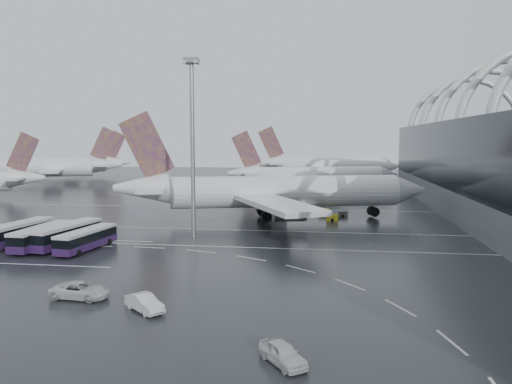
# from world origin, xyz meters

# --- Properties ---
(ground) EXTENTS (420.00, 420.00, 0.00)m
(ground) POSITION_xyz_m (0.00, 0.00, 0.00)
(ground) COLOR black
(ground) RESTS_ON ground
(lane_marking_near) EXTENTS (120.00, 0.25, 0.01)m
(lane_marking_near) POSITION_xyz_m (0.00, -2.00, 0.01)
(lane_marking_near) COLOR silver
(lane_marking_near) RESTS_ON ground
(lane_marking_mid) EXTENTS (120.00, 0.25, 0.01)m
(lane_marking_mid) POSITION_xyz_m (0.00, 12.00, 0.01)
(lane_marking_mid) COLOR silver
(lane_marking_mid) RESTS_ON ground
(lane_marking_far) EXTENTS (120.00, 0.25, 0.01)m
(lane_marking_far) POSITION_xyz_m (0.00, 40.00, 0.01)
(lane_marking_far) COLOR silver
(lane_marking_far) RESTS_ON ground
(bus_bay_line_south) EXTENTS (28.00, 0.25, 0.01)m
(bus_bay_line_south) POSITION_xyz_m (-24.00, -16.00, 0.01)
(bus_bay_line_south) COLOR silver
(bus_bay_line_south) RESTS_ON ground
(bus_bay_line_north) EXTENTS (28.00, 0.25, 0.01)m
(bus_bay_line_north) POSITION_xyz_m (-24.00, 0.00, 0.01)
(bus_bay_line_north) COLOR silver
(bus_bay_line_north) RESTS_ON ground
(airliner_main) EXTENTS (62.81, 54.32, 21.56)m
(airliner_main) POSITION_xyz_m (5.51, 24.89, 5.40)
(airliner_main) COLOR silver
(airliner_main) RESTS_ON ground
(airliner_gate_b) EXTENTS (53.54, 47.46, 18.84)m
(airliner_gate_b) POSITION_xyz_m (12.11, 81.46, 4.72)
(airliner_gate_b) COLOR silver
(airliner_gate_b) RESTS_ON ground
(airliner_gate_c) EXTENTS (59.98, 54.43, 21.46)m
(airliner_gate_c) POSITION_xyz_m (16.55, 129.47, 5.37)
(airliner_gate_c) COLOR silver
(airliner_gate_c) RESTS_ON ground
(jet_remote_mid) EXTENTS (46.61, 38.02, 21.07)m
(jet_remote_mid) POSITION_xyz_m (-82.18, 98.55, 5.44)
(jet_remote_mid) COLOR silver
(jet_remote_mid) RESTS_ON ground
(jet_remote_far) EXTENTS (45.43, 36.90, 20.03)m
(jet_remote_far) POSITION_xyz_m (-89.57, 127.31, 5.17)
(jet_remote_far) COLOR silver
(jet_remote_far) RESTS_ON ground
(bus_row_near_a) EXTENTS (4.58, 13.77, 3.33)m
(bus_row_near_a) POSITION_xyz_m (-29.99, -4.64, 1.83)
(bus_row_near_a) COLOR #29143F
(bus_row_near_a) RESTS_ON ground
(bus_row_near_b) EXTENTS (3.32, 12.89, 3.15)m
(bus_row_near_b) POSITION_xyz_m (-25.17, -6.26, 1.73)
(bus_row_near_b) COLOR #29143F
(bus_row_near_b) RESTS_ON ground
(bus_row_near_c) EXTENTS (5.17, 14.05, 3.38)m
(bus_row_near_c) POSITION_xyz_m (-21.89, -5.04, 1.86)
(bus_row_near_c) COLOR #29143F
(bus_row_near_c) RESTS_ON ground
(bus_row_near_d) EXTENTS (4.21, 12.40, 2.99)m
(bus_row_near_d) POSITION_xyz_m (-17.77, -6.81, 1.64)
(bus_row_near_d) COLOR #29143F
(bus_row_near_d) RESTS_ON ground
(van_curve_a) EXTENTS (6.15, 3.15, 1.66)m
(van_curve_a) POSITION_xyz_m (-7.77, -28.10, 0.83)
(van_curve_a) COLOR silver
(van_curve_a) RESTS_ON ground
(van_curve_b) EXTENTS (4.26, 4.77, 1.57)m
(van_curve_b) POSITION_xyz_m (13.87, -40.02, 0.78)
(van_curve_b) COLOR silver
(van_curve_b) RESTS_ON ground
(van_curve_c) EXTENTS (4.82, 4.38, 1.60)m
(van_curve_c) POSITION_xyz_m (0.05, -30.81, 0.80)
(van_curve_c) COLOR silver
(van_curve_c) RESTS_ON ground
(floodlight_mast) EXTENTS (2.22, 2.22, 29.02)m
(floodlight_mast) POSITION_xyz_m (-4.90, 5.02, 18.25)
(floodlight_mast) COLOR gray
(floodlight_mast) RESTS_ON ground
(gse_cart_belly_a) EXTENTS (2.33, 1.37, 1.27)m
(gse_cart_belly_a) POSITION_xyz_m (18.06, 24.52, 0.63)
(gse_cart_belly_a) COLOR #ABA316
(gse_cart_belly_a) RESTS_ON ground
(gse_cart_belly_b) EXTENTS (1.94, 1.14, 1.06)m
(gse_cart_belly_b) POSITION_xyz_m (20.34, 30.79, 0.53)
(gse_cart_belly_b) COLOR slate
(gse_cart_belly_b) RESTS_ON ground
(gse_cart_belly_e) EXTENTS (2.34, 1.38, 1.28)m
(gse_cart_belly_e) POSITION_xyz_m (16.38, 33.27, 0.64)
(gse_cart_belly_e) COLOR #ABA316
(gse_cart_belly_e) RESTS_ON ground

